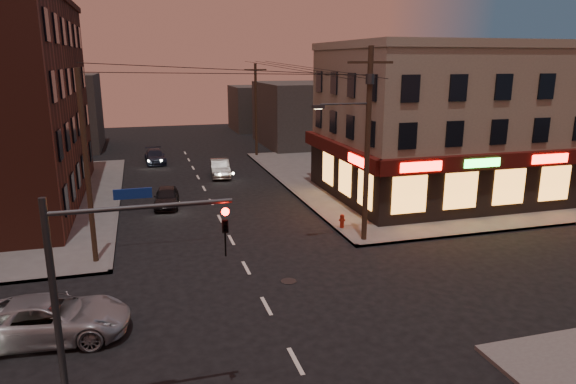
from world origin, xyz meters
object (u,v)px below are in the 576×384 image
object	(u,v)px
suv_cross	(49,319)
sedan_near	(167,197)
fire_hydrant	(342,220)
sedan_far	(155,157)
sedan_mid	(220,168)

from	to	relation	value
suv_cross	sedan_near	world-z (taller)	suv_cross
fire_hydrant	sedan_far	bearing A→B (deg)	112.43
sedan_near	suv_cross	bearing A→B (deg)	-101.05
sedan_near	sedan_far	bearing A→B (deg)	96.65
suv_cross	fire_hydrant	world-z (taller)	suv_cross
suv_cross	fire_hydrant	xyz separation A→B (m)	(14.24, 8.22, -0.17)
sedan_near	fire_hydrant	size ratio (longest dim) A/B	4.83
sedan_far	fire_hydrant	size ratio (longest dim) A/B	5.55
sedan_near	sedan_mid	world-z (taller)	sedan_mid
sedan_near	sedan_far	xyz separation A→B (m)	(-0.21, 15.41, -0.01)
sedan_mid	sedan_far	distance (m)	8.88
suv_cross	sedan_far	distance (m)	31.77
sedan_far	fire_hydrant	world-z (taller)	sedan_far
sedan_near	sedan_mid	bearing A→B (deg)	65.13
sedan_mid	sedan_near	bearing A→B (deg)	-116.03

